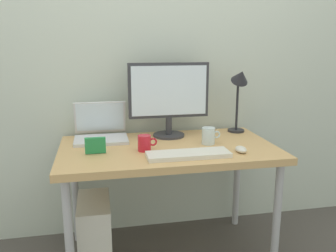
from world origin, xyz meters
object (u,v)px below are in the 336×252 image
laptop (101,130)px  glass_cup (209,136)px  monitor (169,95)px  coffee_mug (145,143)px  photo_frame (95,145)px  desk_lamp (240,86)px  keyboard (188,154)px  mouse (241,149)px  desk (168,157)px  computer_tower (95,234)px

laptop → glass_cup: 0.67m
monitor → coffee_mug: bearing=-124.5°
coffee_mug → photo_frame: 0.27m
laptop → desk_lamp: bearing=-1.2°
keyboard → photo_frame: photo_frame is taller
keyboard → mouse: mouse is taller
monitor → laptop: monitor is taller
desk → monitor: size_ratio=2.44×
monitor → desk_lamp: (0.47, 0.00, 0.05)m
coffee_mug → computer_tower: bearing=175.1°
desk_lamp → keyboard: size_ratio=1.00×
photo_frame → desk: bearing=9.4°
laptop → mouse: bearing=-30.1°
laptop → glass_cup: (0.62, -0.24, -0.01)m
coffee_mug → glass_cup: (0.39, 0.06, 0.01)m
desk → coffee_mug: 0.19m
mouse → computer_tower: (-0.80, 0.16, -0.51)m
monitor → mouse: bearing=-52.3°
desk_lamp → keyboard: desk_lamp is taller
desk_lamp → photo_frame: (-0.93, -0.29, -0.26)m
keyboard → mouse: size_ratio=4.89×
monitor → coffee_mug: size_ratio=4.71×
keyboard → desk_lamp: bearing=43.5°
monitor → photo_frame: bearing=-148.2°
desk_lamp → glass_cup: size_ratio=3.91×
monitor → mouse: (0.32, -0.41, -0.25)m
monitor → desk_lamp: 0.47m
laptop → photo_frame: bearing=-96.2°
mouse → computer_tower: 0.97m
photo_frame → computer_tower: size_ratio=0.26×
desk → monitor: 0.40m
laptop → computer_tower: 0.62m
monitor → mouse: monitor is taller
desk_lamp → mouse: desk_lamp is taller
computer_tower → laptop: bearing=77.7°
laptop → desk_lamp: size_ratio=0.73×
desk → mouse: 0.42m
monitor → laptop: (-0.43, 0.02, -0.21)m
coffee_mug → photo_frame: (-0.27, -0.00, 0.00)m
desk → keyboard: size_ratio=2.81×
mouse → coffee_mug: (-0.51, 0.13, 0.03)m
keyboard → coffee_mug: size_ratio=4.09×
desk → glass_cup: (0.24, -0.00, 0.12)m
coffee_mug → photo_frame: size_ratio=0.98×
desk_lamp → computer_tower: bearing=-165.0°
laptop → monitor: bearing=-2.6°
laptop → computer_tower: (-0.06, -0.27, -0.55)m
desk_lamp → mouse: size_ratio=4.87×
laptop → keyboard: (0.44, -0.45, -0.05)m
monitor → photo_frame: monitor is taller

